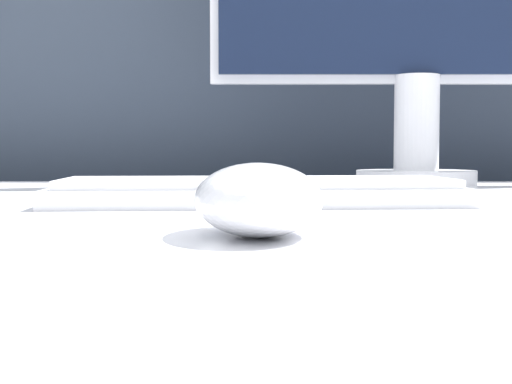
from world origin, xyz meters
TOP-DOWN VIEW (x-y plane):
  - partition_panel at (0.00, 0.73)m, footprint 5.00×0.03m
  - computer_mouse_near at (-0.01, -0.09)m, footprint 0.08×0.12m
  - keyboard at (-0.01, 0.14)m, footprint 0.38×0.15m

SIDE VIEW (x-z plane):
  - partition_panel at x=0.00m, z-range 0.00..1.32m
  - keyboard at x=-0.01m, z-range 0.78..0.80m
  - computer_mouse_near at x=-0.01m, z-range 0.78..0.82m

